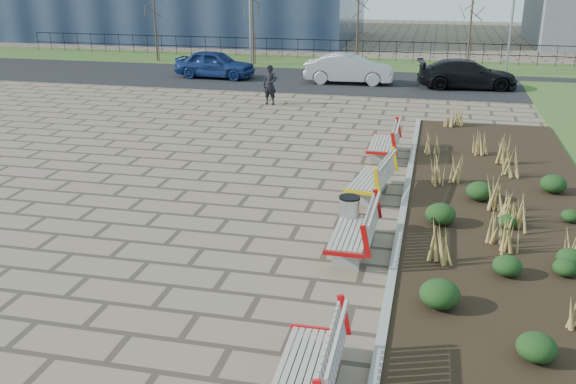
% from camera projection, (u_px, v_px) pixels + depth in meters
% --- Properties ---
extents(ground, '(120.00, 120.00, 0.00)m').
position_uv_depth(ground, '(171.00, 286.00, 11.73)').
color(ground, '#71624D').
rests_on(ground, ground).
extents(planting_bed, '(4.50, 18.00, 0.10)m').
position_uv_depth(planting_bed, '(505.00, 214.00, 14.97)').
color(planting_bed, black).
rests_on(planting_bed, ground).
extents(planting_curb, '(0.16, 18.00, 0.15)m').
position_uv_depth(planting_curb, '(404.00, 205.00, 15.46)').
color(planting_curb, gray).
rests_on(planting_curb, ground).
extents(grass_verge_far, '(80.00, 5.00, 0.04)m').
position_uv_depth(grass_verge_far, '(359.00, 64.00, 37.41)').
color(grass_verge_far, '#33511E').
rests_on(grass_verge_far, ground).
extents(road, '(80.00, 7.00, 0.02)m').
position_uv_depth(road, '(345.00, 82.00, 31.91)').
color(road, black).
rests_on(road, ground).
extents(bench_a, '(0.93, 2.11, 1.00)m').
position_uv_depth(bench_a, '(304.00, 365.00, 8.57)').
color(bench_a, red).
rests_on(bench_a, ground).
extents(bench_b, '(0.92, 2.11, 1.00)m').
position_uv_depth(bench_b, '(351.00, 230.00, 12.92)').
color(bench_b, '#B90C0C').
rests_on(bench_b, ground).
extents(bench_c, '(1.17, 2.20, 1.00)m').
position_uv_depth(bench_c, '(370.00, 177.00, 16.12)').
color(bench_c, '#E9B80C').
rests_on(bench_c, ground).
extents(bench_d, '(0.91, 2.10, 1.00)m').
position_uv_depth(bench_d, '(382.00, 141.00, 19.32)').
color(bench_d, red).
rests_on(bench_d, ground).
extents(litter_bin, '(0.44, 0.44, 0.88)m').
position_uv_depth(litter_bin, '(349.00, 217.00, 13.75)').
color(litter_bin, '#B2B2B7').
rests_on(litter_bin, ground).
extents(pedestrian, '(0.64, 0.47, 1.63)m').
position_uv_depth(pedestrian, '(270.00, 85.00, 26.54)').
color(pedestrian, black).
rests_on(pedestrian, ground).
extents(car_blue, '(4.18, 1.93, 1.39)m').
position_uv_depth(car_blue, '(215.00, 64.00, 32.72)').
color(car_blue, navy).
rests_on(car_blue, road).
extents(car_silver, '(4.34, 1.68, 1.41)m').
position_uv_depth(car_silver, '(349.00, 69.00, 31.20)').
color(car_silver, '#A2A4A9').
rests_on(car_silver, road).
extents(car_black, '(4.76, 2.37, 1.33)m').
position_uv_depth(car_black, '(467.00, 74.00, 29.97)').
color(car_black, black).
rests_on(car_black, road).
extents(tree_a, '(1.40, 1.40, 4.00)m').
position_uv_depth(tree_a, '(155.00, 27.00, 37.90)').
color(tree_a, '#4C3D2D').
rests_on(tree_a, grass_verge_far).
extents(tree_b, '(1.40, 1.40, 4.00)m').
position_uv_depth(tree_b, '(253.00, 29.00, 36.63)').
color(tree_b, '#4C3D2D').
rests_on(tree_b, grass_verge_far).
extents(tree_c, '(1.40, 1.40, 4.00)m').
position_uv_depth(tree_c, '(357.00, 31.00, 35.35)').
color(tree_c, '#4C3D2D').
rests_on(tree_c, grass_verge_far).
extents(tree_d, '(1.40, 1.40, 4.00)m').
position_uv_depth(tree_d, '(470.00, 34.00, 34.08)').
color(tree_d, '#4C3D2D').
rests_on(tree_d, grass_verge_far).
extents(lamp_west, '(0.24, 0.60, 6.00)m').
position_uv_depth(lamp_west, '(250.00, 11.00, 35.83)').
color(lamp_west, gray).
rests_on(lamp_west, grass_verge_far).
extents(lamp_east, '(0.24, 0.60, 6.00)m').
position_uv_depth(lamp_east, '(512.00, 16.00, 32.86)').
color(lamp_east, gray).
rests_on(lamp_east, grass_verge_far).
extents(railing_fence, '(44.00, 0.10, 1.20)m').
position_uv_depth(railing_fence, '(363.00, 50.00, 38.58)').
color(railing_fence, black).
rests_on(railing_fence, grass_verge_far).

